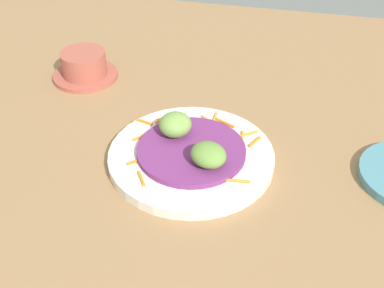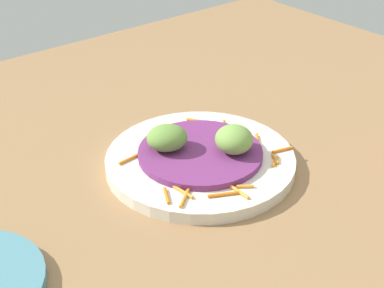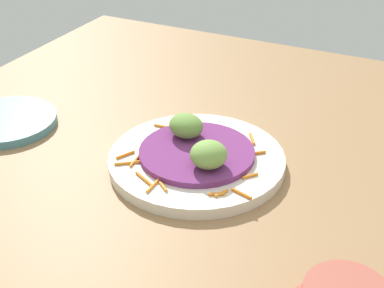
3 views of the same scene
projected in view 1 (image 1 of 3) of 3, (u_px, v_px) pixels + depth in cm
name	position (u px, v px, depth cm)	size (l,w,h in cm)	color
table_surface	(164.00, 144.00, 82.45)	(110.00, 110.00, 2.00)	#936D47
main_plate	(191.00, 157.00, 76.92)	(24.67, 24.67, 1.61)	silver
cabbage_bed	(191.00, 151.00, 76.17)	(16.15, 16.15, 0.86)	#702D6B
carrot_garnish	(199.00, 138.00, 79.08)	(20.22, 19.54, 0.40)	orange
guac_scoop_left	(175.00, 125.00, 77.62)	(4.87, 4.97, 3.54)	#759E47
guac_scoop_center	(208.00, 155.00, 72.11)	(5.30, 4.64, 3.25)	olive
terracotta_bowl	(84.00, 67.00, 95.72)	(12.00, 12.00, 5.19)	#A85142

